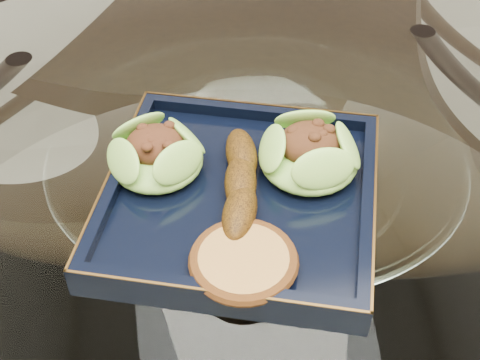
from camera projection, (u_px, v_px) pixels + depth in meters
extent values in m
cylinder|color=white|center=(255.00, 185.00, 0.72)|extent=(1.10, 1.10, 0.01)
torus|color=black|center=(255.00, 185.00, 0.72)|extent=(1.13, 1.13, 0.02)
cylinder|color=black|center=(382.00, 216.00, 1.21)|extent=(0.04, 0.04, 0.75)
cylinder|color=black|center=(70.00, 245.00, 1.16)|extent=(0.04, 0.04, 0.75)
cube|color=black|center=(257.00, 119.00, 1.28)|extent=(0.54, 0.54, 0.04)
cylinder|color=black|center=(148.00, 249.00, 1.36)|extent=(0.03, 0.03, 0.44)
cylinder|color=black|center=(319.00, 289.00, 1.28)|extent=(0.03, 0.03, 0.44)
cylinder|color=black|center=(203.00, 141.00, 1.60)|extent=(0.03, 0.03, 0.44)
cylinder|color=black|center=(350.00, 169.00, 1.53)|extent=(0.03, 0.03, 0.44)
cube|color=black|center=(240.00, 201.00, 0.68)|extent=(0.34, 0.34, 0.02)
ellipsoid|color=#66A32F|center=(156.00, 156.00, 0.69)|extent=(0.11, 0.11, 0.03)
ellipsoid|color=#5BAA31|center=(309.00, 156.00, 0.69)|extent=(0.14, 0.14, 0.04)
ellipsoid|color=#593509|center=(241.00, 182.00, 0.67)|extent=(0.05, 0.16, 0.03)
cylinder|color=gold|center=(244.00, 263.00, 0.60)|extent=(0.10, 0.10, 0.02)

